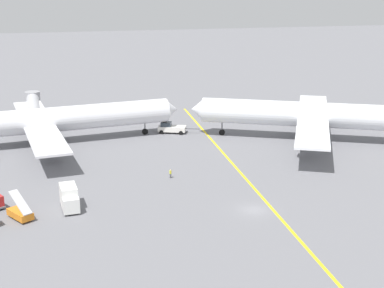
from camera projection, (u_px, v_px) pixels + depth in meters
The scene contains 9 objects.
ground_plane at pixel (254, 210), 87.37m from camera, with size 600.00×600.00×0.00m, color slate.
taxiway_stripe at pixel (252, 186), 97.41m from camera, with size 0.50×120.00×0.01m, color yellow.
airliner_at_gate_left at pixel (48, 121), 120.23m from camera, with size 56.80×46.99×15.52m.
airliner_being_pushed at pixel (305, 115), 123.21m from camera, with size 46.38×45.31×16.67m.
pushback_tug at pixel (171, 128), 129.85m from camera, with size 9.25×4.78×2.77m.
gse_stair_truck_yellow at pixel (20, 213), 83.81m from camera, with size 4.06×4.88×4.06m.
gse_catering_truck_tall at pixel (69, 198), 87.33m from camera, with size 2.89×6.02×3.50m.
ground_crew_marshaller_foreground at pixel (170, 174), 100.92m from camera, with size 0.36×0.50×1.60m.
jet_bridge at pixel (33, 105), 140.78m from camera, with size 4.39×21.56×5.62m.
Camera 1 is at (-28.25, -76.49, 34.28)m, focal length 53.73 mm.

